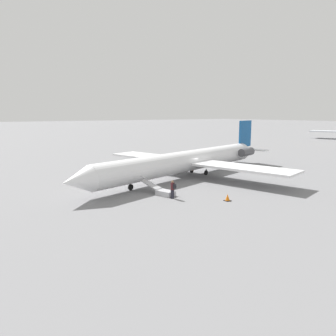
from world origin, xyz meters
TOP-DOWN VIEW (x-y plane):
  - ground_plane at (0.00, 0.00)m, footprint 600.00×600.00m
  - airplane_main at (-0.98, -0.25)m, footprint 34.74×27.12m
  - boarding_stairs at (7.46, 5.88)m, footprint 2.00×4.14m
  - passenger at (7.42, 7.61)m, footprint 0.41×0.56m
  - traffic_cone_near_stairs at (3.74, 11.20)m, footprint 0.59×0.59m

SIDE VIEW (x-z plane):
  - ground_plane at x=0.00m, z-range 0.00..0.00m
  - traffic_cone_near_stairs at x=3.74m, z-range -0.02..0.62m
  - boarding_stairs at x=7.46m, z-range -0.48..1.23m
  - passenger at x=7.42m, z-range 0.13..1.87m
  - airplane_main at x=-0.98m, z-range -1.38..5.47m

